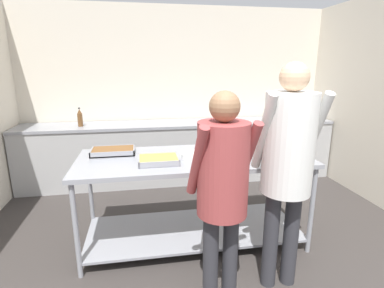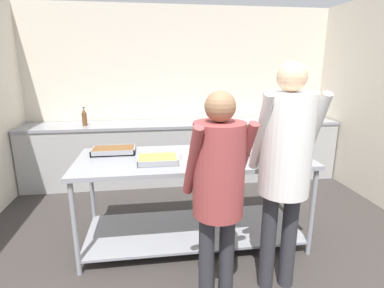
{
  "view_description": "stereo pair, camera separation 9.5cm",
  "coord_description": "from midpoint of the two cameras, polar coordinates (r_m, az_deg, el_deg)",
  "views": [
    {
      "loc": [
        -0.6,
        -1.19,
        1.76
      ],
      "look_at": [
        -0.1,
        1.64,
        1.01
      ],
      "focal_mm": 28.0,
      "sensor_mm": 36.0,
      "label": 1
    },
    {
      "loc": [
        -0.5,
        -1.2,
        1.76
      ],
      "look_at": [
        -0.1,
        1.64,
        1.01
      ],
      "focal_mm": 28.0,
      "sensor_mm": 36.0,
      "label": 2
    }
  ],
  "objects": [
    {
      "name": "wall_rear",
      "position": [
        4.89,
        -1.53,
        9.59
      ],
      "size": [
        4.88,
        0.06,
        2.65
      ],
      "color": "beige",
      "rests_on": "ground_plane"
    },
    {
      "name": "back_counter",
      "position": [
        4.68,
        -0.95,
        -1.38
      ],
      "size": [
        4.72,
        0.65,
        0.92
      ],
      "color": "#A8A8A8",
      "rests_on": "ground_plane"
    },
    {
      "name": "serving_counter",
      "position": [
        3.01,
        1.18,
        -7.78
      ],
      "size": [
        2.22,
        0.89,
        0.91
      ],
      "color": "gray",
      "rests_on": "ground_plane"
    },
    {
      "name": "serving_tray_roast",
      "position": [
        3.11,
        -13.81,
        -1.21
      ],
      "size": [
        0.42,
        0.27,
        0.05
      ],
      "color": "gray",
      "rests_on": "serving_counter"
    },
    {
      "name": "serving_tray_vegetables",
      "position": [
        2.74,
        -5.58,
        -3.01
      ],
      "size": [
        0.36,
        0.29,
        0.05
      ],
      "color": "gray",
      "rests_on": "serving_counter"
    },
    {
      "name": "plate_stack",
      "position": [
        2.86,
        1.09,
        -2.19
      ],
      "size": [
        0.24,
        0.24,
        0.05
      ],
      "color": "white",
      "rests_on": "serving_counter"
    },
    {
      "name": "serving_tray_greens",
      "position": [
        3.03,
        7.49,
        -1.32
      ],
      "size": [
        0.41,
        0.27,
        0.05
      ],
      "color": "gray",
      "rests_on": "serving_counter"
    },
    {
      "name": "sauce_pan",
      "position": [
        3.25,
        14.61,
        -0.39
      ],
      "size": [
        0.41,
        0.27,
        0.06
      ],
      "color": "gray",
      "rests_on": "serving_counter"
    },
    {
      "name": "guest_serving_left",
      "position": [
        2.33,
        18.48,
        -2.36
      ],
      "size": [
        0.48,
        0.38,
        1.79
      ],
      "color": "#2D2D33",
      "rests_on": "ground_plane"
    },
    {
      "name": "guest_serving_right",
      "position": [
        2.12,
        6.35,
        -6.81
      ],
      "size": [
        0.5,
        0.38,
        1.61
      ],
      "color": "#2D2D33",
      "rests_on": "ground_plane"
    },
    {
      "name": "water_bottle",
      "position": [
        4.55,
        -19.26,
        4.83
      ],
      "size": [
        0.07,
        0.07,
        0.27
      ],
      "color": "brown",
      "rests_on": "back_counter"
    }
  ]
}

